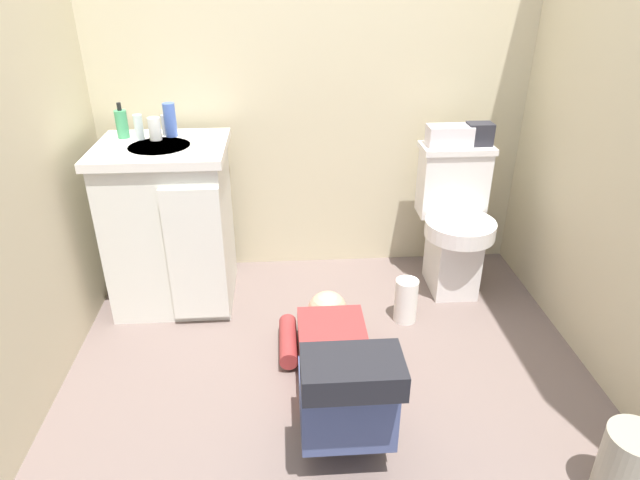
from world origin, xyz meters
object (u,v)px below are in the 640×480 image
(person_plumber, at_px, (337,369))
(bottle_blue, at_px, (170,120))
(soap_dispenser, at_px, (122,124))
(bottle_white, at_px, (155,129))
(bottle_clear, at_px, (139,127))
(faucet, at_px, (164,125))
(toiletry_bag, at_px, (479,134))
(toilet, at_px, (454,222))
(tissue_box, at_px, (450,136))
(vanity_cabinet, at_px, (171,224))
(trash_can, at_px, (628,468))
(paper_towel_roll, at_px, (406,300))

(person_plumber, distance_m, bottle_blue, 1.41)
(person_plumber, xyz_separation_m, soap_dispenser, (-0.93, 0.96, 0.71))
(soap_dispenser, xyz_separation_m, bottle_white, (0.16, -0.04, -0.02))
(bottle_clear, relative_size, bottle_white, 1.11)
(bottle_blue, bearing_deg, faucet, 165.54)
(person_plumber, bearing_deg, toiletry_bag, 50.44)
(toilet, relative_size, tissue_box, 3.41)
(vanity_cabinet, distance_m, faucet, 0.47)
(toiletry_bag, height_order, bottle_white, bottle_white)
(person_plumber, relative_size, soap_dispenser, 6.42)
(toilet, relative_size, person_plumber, 0.70)
(bottle_clear, bearing_deg, trash_can, -39.42)
(tissue_box, relative_size, toiletry_bag, 1.77)
(person_plumber, distance_m, soap_dispenser, 1.52)
(bottle_clear, height_order, paper_towel_roll, bottle_clear)
(bottle_blue, bearing_deg, bottle_white, -140.87)
(toilet, height_order, soap_dispenser, soap_dispenser)
(paper_towel_roll, bearing_deg, bottle_blue, 158.77)
(faucet, distance_m, bottle_white, 0.07)
(person_plumber, relative_size, bottle_blue, 6.76)
(vanity_cabinet, height_order, trash_can, vanity_cabinet)
(person_plumber, xyz_separation_m, bottle_white, (-0.77, 0.92, 0.70))
(soap_dispenser, bearing_deg, tissue_box, -0.18)
(bottle_white, bearing_deg, trash_can, -40.45)
(vanity_cabinet, height_order, person_plumber, vanity_cabinet)
(toilet, distance_m, paper_towel_roll, 0.51)
(bottle_clear, bearing_deg, toiletry_bag, 0.91)
(faucet, bearing_deg, toiletry_bag, -0.93)
(toilet, xyz_separation_m, bottle_clear, (-1.54, 0.06, 0.51))
(tissue_box, distance_m, trash_can, 1.61)
(bottle_blue, bearing_deg, tissue_box, -0.69)
(faucet, relative_size, person_plumber, 0.09)
(vanity_cabinet, xyz_separation_m, bottle_clear, (-0.11, 0.10, 0.46))
(faucet, relative_size, bottle_clear, 0.86)
(person_plumber, height_order, bottle_clear, bottle_clear)
(toiletry_bag, distance_m, paper_towel_roll, 0.90)
(vanity_cabinet, height_order, bottle_blue, bottle_blue)
(bottle_clear, relative_size, trash_can, 0.42)
(tissue_box, height_order, soap_dispenser, soap_dispenser)
(tissue_box, height_order, bottle_blue, bottle_blue)
(paper_towel_roll, bearing_deg, toilet, 46.80)
(bottle_white, bearing_deg, soap_dispenser, 165.34)
(vanity_cabinet, distance_m, tissue_box, 1.44)
(faucet, relative_size, paper_towel_roll, 0.45)
(faucet, xyz_separation_m, tissue_box, (1.39, -0.02, -0.07))
(bottle_white, relative_size, trash_can, 0.38)
(soap_dispenser, distance_m, bottle_clear, 0.09)
(bottle_white, bearing_deg, faucet, 62.50)
(bottle_white, distance_m, bottle_blue, 0.09)
(vanity_cabinet, bearing_deg, bottle_white, 112.62)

